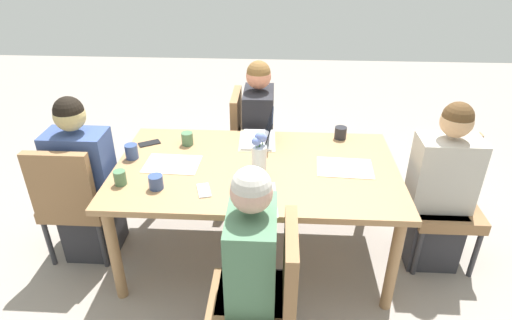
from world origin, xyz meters
The scene contains 23 objects.
ground_plane centered at (0.00, 0.00, 0.00)m, with size 10.00×10.00×0.00m, color gray.
dining_table centered at (0.00, 0.00, 0.66)m, with size 1.86×1.08×0.73m.
chair_near_left_near centered at (0.10, -0.88, 0.50)m, with size 0.44×0.44×0.90m.
person_near_left_near centered at (0.02, -0.82, 0.53)m, with size 0.36×0.40×1.19m.
chair_far_left_mid centered at (-0.10, 0.89, 0.50)m, with size 0.44×0.44×0.90m.
person_far_left_mid centered at (-0.03, 0.83, 0.53)m, with size 0.36×0.40×1.19m.
chair_head_right_left_far centered at (1.29, 0.11, 0.50)m, with size 0.44×0.44×0.90m.
person_head_right_left_far centered at (1.23, 0.03, 0.53)m, with size 0.40×0.36×1.19m.
chair_head_left_right_near centered at (-1.24, -0.08, 0.50)m, with size 0.44×0.44×0.90m.
person_head_left_right_near centered at (-1.18, -0.01, 0.53)m, with size 0.40×0.36×1.19m.
flower_vase centered at (0.02, -0.07, 0.88)m, with size 0.10×0.10×0.29m.
placemat_near_left_near centered at (0.01, -0.38, 0.73)m, with size 0.36×0.26×0.00m, color beige.
placemat_far_left_mid centered at (-0.01, 0.38, 0.73)m, with size 0.36×0.26×0.00m, color beige.
placemat_head_right_left_far centered at (0.58, 0.02, 0.73)m, with size 0.36×0.26×0.00m, color beige.
placemat_head_left_right_near centered at (-0.56, 0.00, 0.73)m, with size 0.36×0.26×0.00m, color beige.
laptop_far_left_mid centered at (0.01, 0.37, 0.77)m, with size 0.22×0.32×0.21m.
coffee_mug_near_left centered at (0.60, 0.46, 0.78)m, with size 0.09×0.09×0.09m, color #232328.
coffee_mug_near_right centered at (-0.59, -0.29, 0.77)m, with size 0.09×0.09×0.09m, color #33477A.
coffee_mug_centre_left centered at (-0.51, 0.29, 0.78)m, with size 0.08×0.08×0.09m, color #47704C.
coffee_mug_centre_right centered at (-0.82, -0.26, 0.78)m, with size 0.07×0.07×0.09m, color #47704C.
coffee_mug_far_left centered at (-0.85, 0.07, 0.78)m, with size 0.09×0.09×0.10m, color #33477A.
phone_black centered at (-0.79, 0.29, 0.73)m, with size 0.15×0.07×0.01m, color black.
phone_silver centered at (-0.30, -0.31, 0.73)m, with size 0.15×0.07×0.01m, color silver.
Camera 1 is at (0.14, -2.47, 2.16)m, focal length 30.51 mm.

